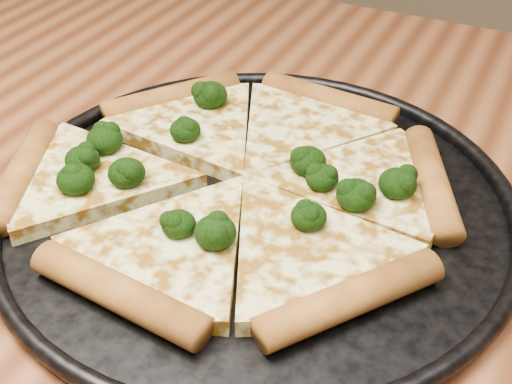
% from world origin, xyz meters
% --- Properties ---
extents(dining_table, '(1.20, 0.90, 0.75)m').
position_xyz_m(dining_table, '(0.00, 0.00, 0.66)').
color(dining_table, brown).
rests_on(dining_table, ground).
extents(pizza_pan, '(0.41, 0.41, 0.02)m').
position_xyz_m(pizza_pan, '(0.11, 0.01, 0.76)').
color(pizza_pan, black).
rests_on(pizza_pan, dining_table).
extents(pizza, '(0.38, 0.34, 0.03)m').
position_xyz_m(pizza, '(0.09, 0.02, 0.77)').
color(pizza, '#F3EA95').
rests_on(pizza, pizza_pan).
extents(broccoli_florets, '(0.27, 0.20, 0.02)m').
position_xyz_m(broccoli_florets, '(0.08, 0.01, 0.78)').
color(broccoli_florets, black).
rests_on(broccoli_florets, pizza).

